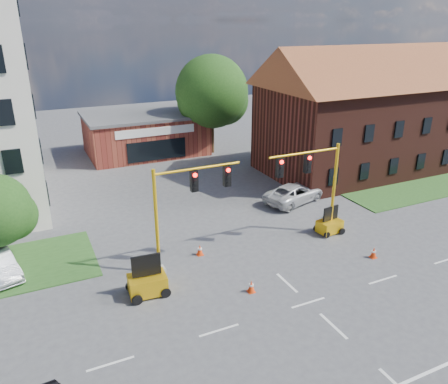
{
  "coord_description": "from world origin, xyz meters",
  "views": [
    {
      "loc": [
        -11.79,
        -15.01,
        13.4
      ],
      "look_at": [
        -0.06,
        10.0,
        2.51
      ],
      "focal_mm": 35.0,
      "sensor_mm": 36.0,
      "label": 1
    }
  ],
  "objects_px": {
    "trailer_west": "(147,283)",
    "trailer_east": "(330,225)",
    "pickup_white": "(294,193)",
    "signal_mast_east": "(314,181)",
    "signal_mast_west": "(184,204)"
  },
  "relations": [
    {
      "from": "trailer_west",
      "to": "pickup_white",
      "type": "height_order",
      "value": "trailer_west"
    },
    {
      "from": "signal_mast_west",
      "to": "signal_mast_east",
      "type": "relative_size",
      "value": 1.0
    },
    {
      "from": "signal_mast_east",
      "to": "trailer_west",
      "type": "distance_m",
      "value": 12.1
    },
    {
      "from": "trailer_west",
      "to": "pickup_white",
      "type": "relative_size",
      "value": 0.42
    },
    {
      "from": "signal_mast_west",
      "to": "trailer_west",
      "type": "distance_m",
      "value": 4.64
    },
    {
      "from": "trailer_west",
      "to": "trailer_east",
      "type": "xyz_separation_m",
      "value": [
        13.07,
        1.72,
        -0.12
      ]
    },
    {
      "from": "trailer_west",
      "to": "trailer_east",
      "type": "relative_size",
      "value": 1.2
    },
    {
      "from": "trailer_west",
      "to": "trailer_east",
      "type": "distance_m",
      "value": 13.18
    },
    {
      "from": "signal_mast_east",
      "to": "trailer_west",
      "type": "relative_size",
      "value": 2.81
    },
    {
      "from": "signal_mast_east",
      "to": "trailer_west",
      "type": "height_order",
      "value": "signal_mast_east"
    },
    {
      "from": "trailer_west",
      "to": "pickup_white",
      "type": "xyz_separation_m",
      "value": [
        13.93,
        7.27,
        0.05
      ]
    },
    {
      "from": "trailer_east",
      "to": "pickup_white",
      "type": "relative_size",
      "value": 0.35
    },
    {
      "from": "trailer_east",
      "to": "signal_mast_west",
      "type": "bearing_deg",
      "value": 172.0
    },
    {
      "from": "signal_mast_west",
      "to": "pickup_white",
      "type": "height_order",
      "value": "signal_mast_west"
    },
    {
      "from": "signal_mast_west",
      "to": "signal_mast_east",
      "type": "height_order",
      "value": "same"
    }
  ]
}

